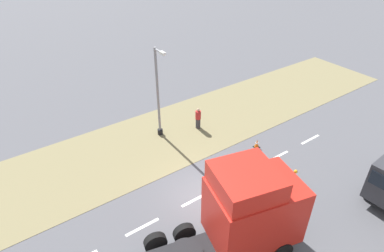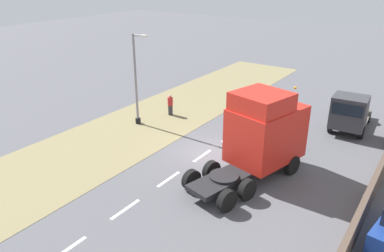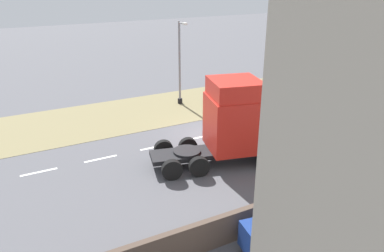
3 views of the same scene
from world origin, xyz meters
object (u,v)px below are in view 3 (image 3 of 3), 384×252
Objects in this scene: parked_car at (305,231)px; traffic_cone_lead at (265,110)px; lamp_post at (180,68)px; flatbed_truck at (380,125)px; pedestrian at (215,92)px; lorry_cab at (239,121)px.

parked_car reaches higher than traffic_cone_lead.
lamp_post is (-17.10, 3.45, 1.87)m from parked_car.
lamp_post reaches higher than traffic_cone_lead.
flatbed_truck is at bearing 16.29° from traffic_cone_lead.
flatbed_truck is 0.86× the size of lamp_post.
parked_car is 2.92× the size of pedestrian.
traffic_cone_lead is at bearing 144.69° from lorry_cab.
parked_car is (4.69, -10.07, -0.44)m from flatbed_truck.
flatbed_truck is 12.32m from pedestrian.
lamp_post is 3.96× the size of pedestrian.
traffic_cone_lead is (4.09, 1.78, -0.48)m from pedestrian.
flatbed_truck is 1.16× the size of parked_car.
parked_car is 14.56m from traffic_cone_lead.
lamp_post reaches higher than parked_car.
lorry_cab is at bearing -49.15° from traffic_cone_lead.
lorry_cab is at bearing 172.99° from parked_car.
lamp_post is 10.76× the size of traffic_cone_lead.
lorry_cab is 1.34× the size of flatbed_truck.
parked_car is at bearing -20.41° from pedestrian.
lamp_post is (-9.92, 1.44, 0.55)m from lorry_cab.
flatbed_truck is 9.23× the size of traffic_cone_lead.
flatbed_truck reaches higher than parked_car.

